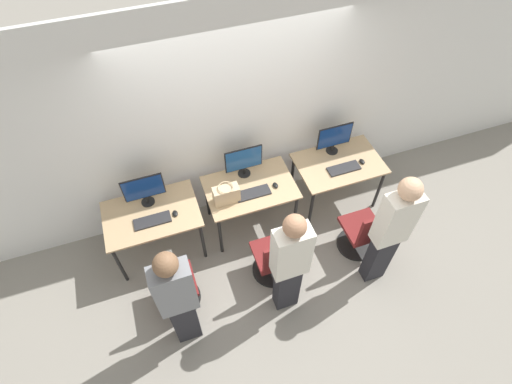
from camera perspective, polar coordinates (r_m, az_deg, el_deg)
The scene contains 21 objects.
ground_plane at distance 5.15m, azimuth 0.53°, elevation -7.31°, with size 20.00×20.00×0.00m, color gray.
wall_back at distance 4.60m, azimuth -2.92°, elevation 10.51°, with size 12.00×0.05×2.80m.
desk_left at distance 4.73m, azimuth -14.59°, elevation -3.57°, with size 1.07×0.71×0.73m.
monitor_left at distance 4.60m, azimuth -15.73°, elevation 0.37°, with size 0.46×0.15×0.42m.
keyboard_left at distance 4.59m, azimuth -14.58°, elevation -3.98°, with size 0.41×0.16×0.02m.
mouse_left at distance 4.59m, azimuth -11.48°, elevation -3.02°, with size 0.06×0.09×0.03m.
office_chair_left at distance 4.55m, azimuth -11.27°, elevation -13.51°, with size 0.48×0.48×0.87m.
person_left at distance 3.89m, azimuth -11.13°, elevation -14.62°, with size 0.36×0.22×1.64m.
desk_center at distance 4.82m, azimuth -0.84°, elevation 0.14°, with size 1.07×0.71×0.73m.
monitor_center at distance 4.72m, azimuth -1.76°, elevation 4.52°, with size 0.46×0.15×0.42m.
keyboard_center at distance 4.68m, azimuth -0.41°, elevation -0.16°, with size 0.41×0.16×0.02m.
mouse_center at distance 4.75m, azimuth 2.80°, elevation 0.96°, with size 0.06×0.09×0.03m.
office_chair_center at distance 4.64m, azimuth 2.68°, elevation -9.59°, with size 0.48×0.48×0.87m.
person_center at distance 3.99m, azimuth 4.86°, elevation -10.01°, with size 0.36×0.22×1.65m.
desk_right at distance 5.18m, azimuth 11.70°, elevation 3.52°, with size 1.07×0.71×0.73m.
monitor_right at distance 5.09m, azimuth 11.15°, elevation 7.62°, with size 0.46×0.15×0.42m.
keyboard_right at distance 5.05m, azimuth 12.44°, elevation 3.31°, with size 0.41×0.16×0.02m.
mouse_right at distance 5.18m, azimuth 14.91°, elevation 4.23°, with size 0.06×0.09×0.03m.
office_chair_right at distance 4.99m, azimuth 15.06°, elevation -5.70°, with size 0.48×0.48×0.87m.
person_right at distance 4.35m, azimuth 18.75°, elevation -5.15°, with size 0.36×0.23×1.73m.
handbag at distance 4.55m, azimuth -4.27°, elevation -0.33°, with size 0.30×0.18×0.25m.
Camera 1 is at (-0.94, -2.53, 4.39)m, focal length 28.00 mm.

